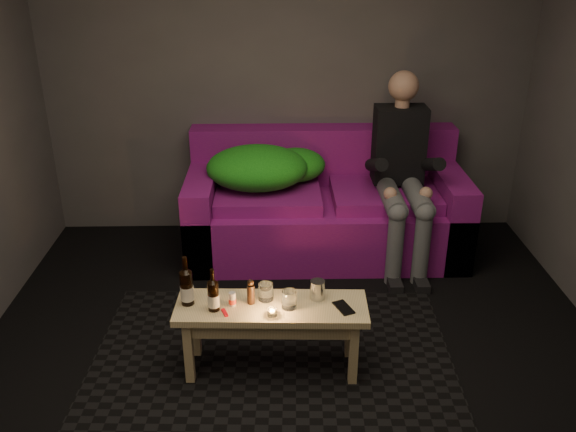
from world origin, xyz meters
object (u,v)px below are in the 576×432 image
object	(u,v)px
beer_bottle_b	(213,295)
steel_cup	(317,290)
beer_bottle_a	(187,287)
coffee_table	(271,317)
person	(402,168)
sofa	(325,209)

from	to	relation	value
beer_bottle_b	steel_cup	distance (m)	0.60
beer_bottle_a	coffee_table	bearing A→B (deg)	-3.16
beer_bottle_b	person	bearing A→B (deg)	47.60
person	beer_bottle_b	bearing A→B (deg)	-132.40
steel_cup	person	bearing A→B (deg)	61.40
sofa	beer_bottle_a	xyz separation A→B (m)	(-0.91, -1.57, 0.22)
beer_bottle_b	steel_cup	size ratio (longest dim) A/B	2.25
beer_bottle_a	beer_bottle_b	bearing A→B (deg)	-23.18
steel_cup	beer_bottle_a	bearing A→B (deg)	-177.08
sofa	coffee_table	distance (m)	1.65
person	coffee_table	bearing A→B (deg)	-125.38
beer_bottle_a	beer_bottle_b	world-z (taller)	beer_bottle_a
beer_bottle_b	coffee_table	bearing A→B (deg)	7.09
person	steel_cup	distance (m)	1.56
sofa	person	world-z (taller)	person
sofa	beer_bottle_a	world-z (taller)	sofa
person	beer_bottle_a	size ratio (longest dim) A/B	4.84
person	beer_bottle_b	distance (m)	1.98
sofa	beer_bottle_b	size ratio (longest dim) A/B	8.41
person	beer_bottle_a	world-z (taller)	person
coffee_table	beer_bottle_a	size ratio (longest dim) A/B	3.68
sofa	steel_cup	bearing A→B (deg)	-96.14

